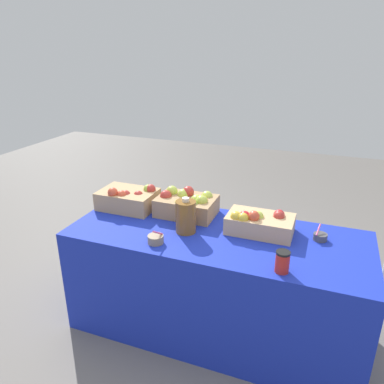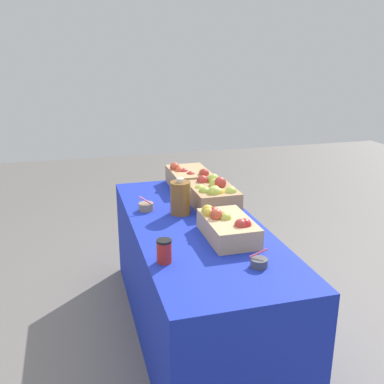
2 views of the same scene
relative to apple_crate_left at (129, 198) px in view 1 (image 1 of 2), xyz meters
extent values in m
plane|color=slate|center=(0.72, -0.15, -0.81)|extent=(10.00, 10.00, 0.00)
cube|color=#192DB7|center=(0.72, -0.15, -0.44)|extent=(1.90, 0.76, 0.74)
cube|color=tan|center=(-0.01, 0.00, -0.01)|extent=(0.41, 0.28, 0.13)
sphere|color=#D14C33|center=(-0.01, -0.07, 0.05)|extent=(0.07, 0.07, 0.07)
sphere|color=#B2332D|center=(0.09, -0.01, 0.04)|extent=(0.07, 0.07, 0.07)
sphere|color=#B2332D|center=(0.00, -0.04, 0.04)|extent=(0.07, 0.07, 0.07)
sphere|color=#D14C33|center=(-0.07, -0.10, 0.07)|extent=(0.07, 0.07, 0.07)
sphere|color=#99B742|center=(0.12, 0.07, 0.06)|extent=(0.07, 0.07, 0.07)
sphere|color=#B2332D|center=(0.15, 0.07, 0.07)|extent=(0.07, 0.07, 0.07)
cube|color=tan|center=(0.44, 0.04, -0.01)|extent=(0.40, 0.28, 0.13)
sphere|color=#B2332D|center=(0.29, 0.02, 0.06)|extent=(0.08, 0.08, 0.08)
sphere|color=gold|center=(0.55, 0.04, 0.04)|extent=(0.08, 0.08, 0.08)
sphere|color=#B2C64C|center=(0.31, 0.09, 0.07)|extent=(0.08, 0.08, 0.08)
sphere|color=#B2C64C|center=(0.42, -0.04, 0.03)|extent=(0.08, 0.08, 0.08)
sphere|color=#B2C64C|center=(0.52, 0.03, 0.05)|extent=(0.08, 0.08, 0.08)
sphere|color=#99B742|center=(0.51, -0.03, 0.04)|extent=(0.08, 0.08, 0.08)
sphere|color=#B2C64C|center=(0.40, 0.08, 0.06)|extent=(0.08, 0.08, 0.08)
sphere|color=#B2C64C|center=(0.56, 0.01, 0.06)|extent=(0.08, 0.08, 0.08)
sphere|color=#B2332D|center=(0.43, 0.10, 0.08)|extent=(0.08, 0.08, 0.08)
sphere|color=#B2C64C|center=(0.56, 0.13, 0.05)|extent=(0.08, 0.08, 0.08)
cube|color=tan|center=(0.97, -0.04, -0.02)|extent=(0.42, 0.25, 0.11)
sphere|color=#B2C64C|center=(0.96, -0.05, 0.04)|extent=(0.07, 0.07, 0.07)
sphere|color=red|center=(0.94, -0.06, 0.03)|extent=(0.07, 0.07, 0.07)
sphere|color=gold|center=(0.83, -0.12, 0.04)|extent=(0.07, 0.07, 0.07)
sphere|color=#D14C33|center=(0.94, -0.10, 0.06)|extent=(0.07, 0.07, 0.07)
sphere|color=red|center=(1.08, 0.02, 0.04)|extent=(0.07, 0.07, 0.07)
sphere|color=#B2332D|center=(1.08, -0.01, 0.04)|extent=(0.07, 0.07, 0.07)
sphere|color=red|center=(0.88, -0.09, 0.05)|extent=(0.07, 0.07, 0.07)
sphere|color=gold|center=(0.88, -0.12, 0.04)|extent=(0.07, 0.07, 0.07)
cylinder|color=#4C4C51|center=(1.34, -0.01, -0.05)|extent=(0.08, 0.08, 0.04)
cylinder|color=#EA598C|center=(1.33, -0.01, -0.01)|extent=(0.02, 0.09, 0.05)
cylinder|color=gray|center=(0.41, -0.40, -0.05)|extent=(0.10, 0.10, 0.05)
cylinder|color=#EA598C|center=(0.43, -0.41, 0.00)|extent=(0.03, 0.09, 0.06)
cylinder|color=brown|center=(0.53, -0.20, 0.03)|extent=(0.13, 0.13, 0.21)
cylinder|color=silver|center=(0.53, -0.20, 0.15)|extent=(0.05, 0.05, 0.02)
cylinder|color=red|center=(1.17, -0.44, -0.02)|extent=(0.07, 0.07, 0.11)
cylinder|color=black|center=(1.17, -0.44, 0.04)|extent=(0.08, 0.08, 0.01)
camera|label=1|loc=(1.33, -2.18, 1.04)|focal=34.79mm
camera|label=2|loc=(3.16, -0.85, 0.95)|focal=42.11mm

